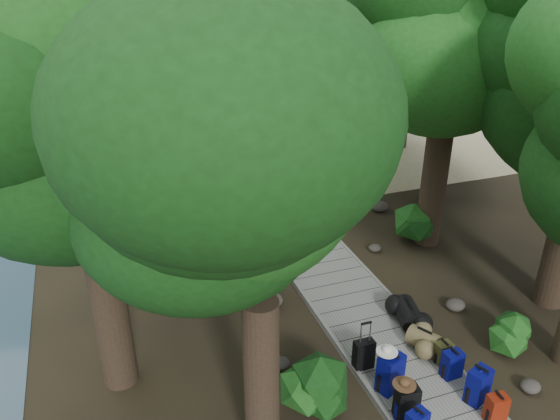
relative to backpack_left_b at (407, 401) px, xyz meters
name	(u,v)px	position (x,y,z in m)	size (l,w,h in m)	color
ground	(346,298)	(0.68, 3.69, -0.48)	(120.00, 120.00, 0.00)	#302718
sand_beach	(201,118)	(0.68, 19.69, -0.47)	(40.00, 22.00, 0.02)	#CFBD8C
boardwalk	(329,275)	(0.68, 4.69, -0.42)	(2.00, 12.00, 0.12)	gray
backpack_left_b	(407,401)	(0.00, 0.00, 0.00)	(0.39, 0.28, 0.72)	black
backpack_left_c	(391,371)	(0.07, 0.68, 0.07)	(0.46, 0.33, 0.85)	#0C046C
backpack_right_a	(497,407)	(1.40, -0.61, -0.06)	(0.34, 0.24, 0.60)	maroon
backpack_right_b	(479,384)	(1.41, -0.11, 0.02)	(0.42, 0.29, 0.76)	#0C046C
backpack_right_c	(452,363)	(1.35, 0.58, -0.05)	(0.36, 0.26, 0.62)	#0C046C
backpack_right_d	(443,351)	(1.44, 0.97, -0.11)	(0.32, 0.23, 0.49)	#3B3D1B
duffel_right_khaki	(424,339)	(1.30, 1.45, -0.15)	(0.42, 0.63, 0.42)	olive
duffel_right_black	(408,314)	(1.44, 2.26, -0.11)	(0.49, 0.78, 0.49)	black
suitcase_on_boardwalk	(364,354)	(-0.12, 1.36, -0.05)	(0.40, 0.22, 0.61)	black
lone_suitcase_on_sand	(255,165)	(1.02, 11.99, -0.16)	(0.38, 0.22, 0.60)	black
hat_brown	(405,382)	(-0.07, 0.03, 0.42)	(0.41, 0.41, 0.12)	#51351E
hat_white	(387,349)	(-0.02, 0.74, 0.56)	(0.40, 0.40, 0.13)	silver
kayak	(135,160)	(-3.04, 14.31, -0.28)	(0.78, 3.56, 0.36)	#B4240F
sun_lounger	(312,150)	(3.66, 12.86, -0.17)	(0.57, 1.75, 0.57)	silver
tree_right_c	(450,66)	(4.05, 5.46, 4.42)	(5.65, 5.65, 9.79)	black
tree_right_d	(454,38)	(5.78, 7.75, 4.66)	(5.60, 5.60, 10.27)	black
tree_right_e	(368,41)	(4.78, 10.97, 4.16)	(5.15, 5.15, 9.28)	black
tree_right_f	(410,10)	(7.47, 12.81, 4.88)	(6.00, 6.00, 10.71)	black
tree_left_a	(259,243)	(-2.54, 0.24, 3.47)	(4.74, 4.74, 7.90)	black
tree_left_b	(85,156)	(-4.59, 2.75, 4.09)	(5.08, 5.08, 9.14)	black
tree_left_c	(162,95)	(-2.81, 6.60, 4.00)	(5.15, 5.15, 8.96)	black
tree_back_a	(173,35)	(-0.41, 19.20, 3.53)	(4.63, 4.63, 8.01)	black
tree_back_b	(219,4)	(1.99, 20.25, 4.64)	(5.73, 5.73, 10.24)	black
tree_back_c	(308,20)	(5.72, 18.53, 3.99)	(4.96, 4.96, 8.93)	black
tree_back_d	(77,51)	(-4.49, 18.28, 3.23)	(4.45, 4.45, 7.42)	black
palm_right_a	(359,78)	(3.77, 9.59, 3.30)	(4.43, 4.43, 7.55)	#124112
palm_right_b	(341,39)	(5.84, 15.27, 3.57)	(4.19, 4.19, 8.09)	#124112
palm_right_c	(263,57)	(2.60, 15.79, 2.98)	(4.34, 4.34, 6.91)	#124112
palm_left_a	(117,90)	(-3.58, 10.32, 3.34)	(4.80, 4.80, 7.64)	#124112
rock_left_b	(280,363)	(-1.59, 2.02, -0.37)	(0.38, 0.35, 0.21)	#4C473F
rock_left_c	(270,301)	(-1.12, 4.01, -0.32)	(0.58, 0.52, 0.32)	#4C473F
rock_left_d	(218,244)	(-1.60, 7.12, -0.39)	(0.32, 0.29, 0.17)	#4C473F
rock_right_a	(530,386)	(2.61, -0.17, -0.37)	(0.39, 0.35, 0.21)	#4C473F
rock_right_b	(455,305)	(2.84, 2.46, -0.35)	(0.45, 0.41, 0.25)	#4C473F
rock_right_c	(375,248)	(2.39, 5.45, -0.38)	(0.35, 0.32, 0.19)	#4C473F
rock_right_d	(380,206)	(3.75, 7.64, -0.32)	(0.56, 0.50, 0.31)	#4C473F
shrub_left_a	(313,389)	(-1.44, 0.75, 0.05)	(1.17, 1.17, 1.06)	#1B4A16
shrub_left_b	(256,276)	(-1.21, 4.78, -0.10)	(0.85, 0.85, 0.76)	#1B4A16
shrub_left_c	(186,218)	(-2.28, 8.01, 0.12)	(1.34, 1.34, 1.20)	#1B4A16
shrub_right_a	(509,330)	(3.07, 1.03, -0.06)	(0.92, 0.92, 0.83)	#1B4A16
shrub_right_b	(413,223)	(3.64, 5.61, 0.08)	(1.24, 1.24, 1.12)	#1B4A16
shrub_right_c	(328,181)	(2.85, 9.54, -0.09)	(0.85, 0.85, 0.77)	#1B4A16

